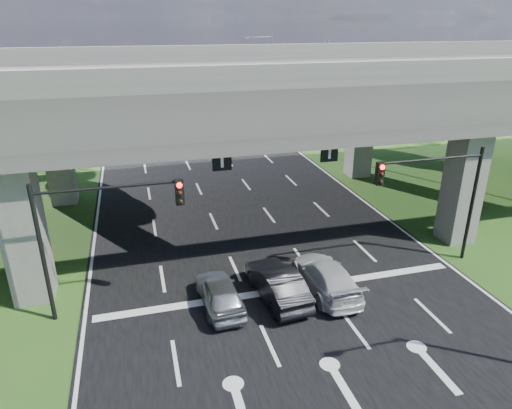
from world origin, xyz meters
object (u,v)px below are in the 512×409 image
car_silver (220,293)px  car_white (326,277)px  signal_left (96,223)px  streetlight_beyond (268,72)px  streetlight_far (321,91)px  signal_right (439,187)px  car_dark (277,283)px

car_silver → car_white: 4.94m
signal_left → car_silver: 5.91m
car_white → streetlight_beyond: bearing=-103.3°
streetlight_far → streetlight_beyond: size_ratio=1.00×
signal_right → streetlight_beyond: size_ratio=0.60×
car_white → car_silver: bearing=-0.6°
signal_left → car_dark: (7.26, -0.94, -3.42)m
car_dark → car_white: (2.36, 0.00, -0.04)m
signal_right → car_white: size_ratio=1.24×
streetlight_beyond → car_white: 38.26m
signal_right → car_white: (-6.02, -0.94, -3.45)m
streetlight_beyond → car_white: streetlight_beyond is taller
car_dark → signal_left: bearing=-12.8°
signal_left → streetlight_beyond: (17.92, 36.06, 1.66)m
signal_right → streetlight_beyond: bearing=86.4°
signal_left → car_white: 10.27m
streetlight_far → car_dark: bearing=-116.9°
streetlight_far → car_white: streetlight_far is taller
signal_right → signal_left: same height
signal_right → streetlight_far: (2.27, 20.06, 1.66)m
streetlight_far → car_white: 23.15m
car_silver → streetlight_beyond: bearing=-112.6°
signal_right → car_dark: (-8.38, -0.94, -3.42)m
streetlight_far → car_white: (-8.30, -21.00, -5.11)m
streetlight_beyond → car_dark: (-10.66, -37.00, -5.08)m
signal_left → streetlight_beyond: streetlight_beyond is taller
signal_left → car_white: (9.62, -0.94, -3.45)m
signal_right → car_silver: bearing=-175.1°
streetlight_far → car_dark: size_ratio=2.22×
streetlight_beyond → car_dark: 38.84m
streetlight_far → car_silver: (-13.24, -21.00, -5.14)m
signal_right → car_silver: size_ratio=1.51×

